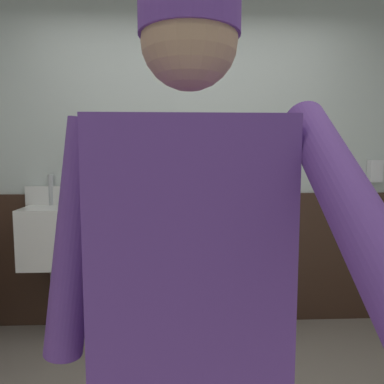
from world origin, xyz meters
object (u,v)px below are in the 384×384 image
urinal_right (242,234)px  soap_dispenser (375,171)px  urinal_left (48,236)px  person (190,311)px  urinal_middle (146,235)px

urinal_right → soap_dispenser: size_ratio=6.89×
urinal_right → urinal_left: bearing=180.0°
urinal_right → person: person is taller
soap_dispenser → urinal_right: bearing=-173.9°
person → soap_dispenser: 2.62m
urinal_left → urinal_middle: same height
person → soap_dispenser: person is taller
urinal_left → urinal_right: (1.50, 0.00, 0.00)m
urinal_left → urinal_right: size_ratio=1.00×
urinal_middle → person: person is taller
urinal_right → soap_dispenser: bearing=6.1°
urinal_left → person: size_ratio=0.71×
soap_dispenser → person: bearing=-127.7°
urinal_middle → soap_dispenser: (1.86, 0.12, 0.49)m
urinal_right → person: size_ratio=0.71×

